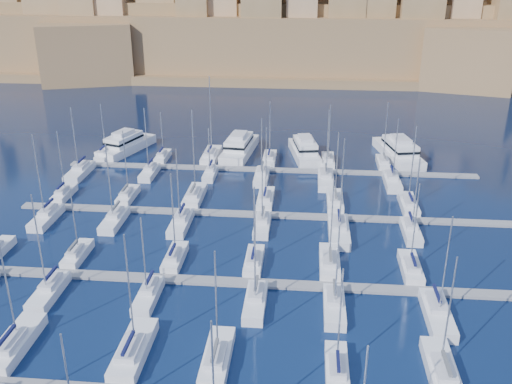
# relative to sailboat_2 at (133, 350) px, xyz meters

# --- Properties ---
(ground) EXTENTS (600.00, 600.00, 0.00)m
(ground) POSITION_rel_sailboat_2_xyz_m (10.83, 28.00, -0.76)
(ground) COLOR black
(ground) RESTS_ON ground
(pontoon_mid_near) EXTENTS (84.00, 2.00, 0.40)m
(pontoon_mid_near) POSITION_rel_sailboat_2_xyz_m (10.83, 16.00, -0.56)
(pontoon_mid_near) COLOR slate
(pontoon_mid_near) RESTS_ON ground
(pontoon_mid_far) EXTENTS (84.00, 2.00, 0.40)m
(pontoon_mid_far) POSITION_rel_sailboat_2_xyz_m (10.83, 38.00, -0.56)
(pontoon_mid_far) COLOR slate
(pontoon_mid_far) RESTS_ON ground
(pontoon_far) EXTENTS (84.00, 2.00, 0.40)m
(pontoon_far) POSITION_rel_sailboat_2_xyz_m (10.83, 60.00, -0.56)
(pontoon_far) COLOR slate
(pontoon_far) RESTS_ON ground
(sailboat_1) EXTENTS (3.04, 10.13, 15.76)m
(sailboat_1) POSITION_rel_sailboat_2_xyz_m (-13.63, -0.06, 0.00)
(sailboat_1) COLOR white
(sailboat_1) RESTS_ON ground
(sailboat_2) EXTENTS (3.08, 10.26, 15.09)m
(sailboat_2) POSITION_rel_sailboat_2_xyz_m (0.00, 0.00, 0.00)
(sailboat_2) COLOR white
(sailboat_2) RESTS_ON ground
(sailboat_3) EXTENTS (2.83, 9.45, 13.86)m
(sailboat_3) POSITION_rel_sailboat_2_xyz_m (9.43, -0.40, -0.02)
(sailboat_3) COLOR white
(sailboat_3) RESTS_ON ground
(sailboat_4) EXTENTS (2.41, 8.03, 12.96)m
(sailboat_4) POSITION_rel_sailboat_2_xyz_m (22.33, -1.09, -0.04)
(sailboat_4) COLOR white
(sailboat_4) RESTS_ON ground
(sailboat_5) EXTENTS (2.91, 9.69, 14.34)m
(sailboat_5) POSITION_rel_sailboat_2_xyz_m (33.33, -0.28, -0.01)
(sailboat_5) COLOR white
(sailboat_5) RESTS_ON ground
(sailboat_13) EXTENTS (2.32, 7.73, 11.16)m
(sailboat_13) POSITION_rel_sailboat_2_xyz_m (-14.56, 20.76, -0.06)
(sailboat_13) COLOR white
(sailboat_13) RESTS_ON ground
(sailboat_14) EXTENTS (2.45, 8.16, 13.84)m
(sailboat_14) POSITION_rel_sailboat_2_xyz_m (-0.08, 20.97, -0.03)
(sailboat_14) COLOR white
(sailboat_14) RESTS_ON ground
(sailboat_15) EXTENTS (2.45, 8.17, 12.32)m
(sailboat_15) POSITION_rel_sailboat_2_xyz_m (11.42, 20.97, -0.04)
(sailboat_15) COLOR white
(sailboat_15) RESTS_ON ground
(sailboat_16) EXTENTS (2.83, 9.43, 13.45)m
(sailboat_16) POSITION_rel_sailboat_2_xyz_m (22.18, 21.59, -0.02)
(sailboat_16) COLOR white
(sailboat_16) RESTS_ON ground
(sailboat_17) EXTENTS (2.58, 8.59, 13.49)m
(sailboat_17) POSITION_rel_sailboat_2_xyz_m (33.46, 21.18, -0.03)
(sailboat_17) COLOR white
(sailboat_17) RESTS_ON ground
(sailboat_19) EXTENTS (2.61, 8.70, 14.93)m
(sailboat_19) POSITION_rel_sailboat_2_xyz_m (-14.44, 10.75, -0.01)
(sailboat_19) COLOR white
(sailboat_19) RESTS_ON ground
(sailboat_20) EXTENTS (2.43, 8.11, 12.25)m
(sailboat_20) POSITION_rel_sailboat_2_xyz_m (-1.30, 11.05, -0.04)
(sailboat_20) COLOR white
(sailboat_20) RESTS_ON ground
(sailboat_21) EXTENTS (2.60, 8.65, 13.12)m
(sailboat_21) POSITION_rel_sailboat_2_xyz_m (12.58, 10.78, -0.03)
(sailboat_21) COLOR white
(sailboat_21) RESTS_ON ground
(sailboat_22) EXTENTS (2.63, 8.75, 12.46)m
(sailboat_22) POSITION_rel_sailboat_2_xyz_m (22.47, 10.73, -0.04)
(sailboat_22) COLOR white
(sailboat_22) RESTS_ON ground
(sailboat_23) EXTENTS (2.95, 9.83, 14.43)m
(sailboat_23) POSITION_rel_sailboat_2_xyz_m (34.93, 10.20, -0.01)
(sailboat_23) COLOR white
(sailboat_23) RESTS_ON ground
(sailboat_24) EXTENTS (2.26, 7.53, 12.78)m
(sailboat_24) POSITION_rel_sailboat_2_xyz_m (-25.65, 42.66, -0.04)
(sailboat_24) COLOR white
(sailboat_24) RESTS_ON ground
(sailboat_25) EXTENTS (2.40, 8.00, 13.10)m
(sailboat_25) POSITION_rel_sailboat_2_xyz_m (-13.76, 42.89, -0.03)
(sailboat_25) COLOR white
(sailboat_25) RESTS_ON ground
(sailboat_26) EXTENTS (2.98, 9.92, 16.88)m
(sailboat_26) POSITION_rel_sailboat_2_xyz_m (-1.58, 43.83, 0.01)
(sailboat_26) COLOR white
(sailboat_26) RESTS_ON ground
(sailboat_27) EXTENTS (2.74, 9.15, 14.18)m
(sailboat_27) POSITION_rel_sailboat_2_xyz_m (11.37, 43.45, -0.02)
(sailboat_27) COLOR white
(sailboat_27) RESTS_ON ground
(sailboat_28) EXTENTS (2.80, 9.33, 13.60)m
(sailboat_28) POSITION_rel_sailboat_2_xyz_m (23.72, 43.54, -0.02)
(sailboat_28) COLOR white
(sailboat_28) RESTS_ON ground
(sailboat_29) EXTENTS (2.72, 9.08, 15.08)m
(sailboat_29) POSITION_rel_sailboat_2_xyz_m (36.55, 43.42, -0.01)
(sailboat_29) COLOR white
(sailboat_29) RESTS_ON ground
(sailboat_30) EXTENTS (2.73, 9.11, 15.58)m
(sailboat_30) POSITION_rel_sailboat_2_xyz_m (-24.49, 32.55, -0.00)
(sailboat_30) COLOR white
(sailboat_30) RESTS_ON ground
(sailboat_31) EXTENTS (2.69, 8.98, 14.36)m
(sailboat_31) POSITION_rel_sailboat_2_xyz_m (-12.86, 32.62, -0.02)
(sailboat_31) COLOR white
(sailboat_31) RESTS_ON ground
(sailboat_32) EXTENTS (2.78, 9.26, 13.91)m
(sailboat_32) POSITION_rel_sailboat_2_xyz_m (-1.69, 32.48, -0.02)
(sailboat_32) COLOR white
(sailboat_32) RESTS_ON ground
(sailboat_33) EXTENTS (2.48, 8.28, 12.25)m
(sailboat_33) POSITION_rel_sailboat_2_xyz_m (11.65, 32.96, -0.04)
(sailboat_33) COLOR white
(sailboat_33) RESTS_ON ground
(sailboat_34) EXTENTS (3.22, 10.72, 16.54)m
(sailboat_34) POSITION_rel_sailboat_2_xyz_m (23.90, 31.76, 0.02)
(sailboat_34) COLOR white
(sailboat_34) RESTS_ON ground
(sailboat_35) EXTENTS (2.53, 8.42, 13.37)m
(sailboat_35) POSITION_rel_sailboat_2_xyz_m (35.32, 32.89, -0.03)
(sailboat_35) COLOR white
(sailboat_35) RESTS_ON ground
(sailboat_36) EXTENTS (2.35, 7.84, 12.14)m
(sailboat_36) POSITION_rel_sailboat_2_xyz_m (-25.60, 64.81, -0.05)
(sailboat_36) COLOR white
(sailboat_36) RESTS_ON ground
(sailboat_37) EXTENTS (2.28, 7.60, 10.77)m
(sailboat_37) POSITION_rel_sailboat_2_xyz_m (-12.66, 64.69, -0.06)
(sailboat_37) COLOR white
(sailboat_37) RESTS_ON ground
(sailboat_38) EXTENTS (3.21, 10.71, 18.26)m
(sailboat_38) POSITION_rel_sailboat_2_xyz_m (-2.28, 66.22, 0.03)
(sailboat_38) COLOR white
(sailboat_38) RESTS_ON ground
(sailboat_39) EXTENTS (2.65, 8.83, 13.49)m
(sailboat_39) POSITION_rel_sailboat_2_xyz_m (10.52, 65.30, -0.03)
(sailboat_39) COLOR white
(sailboat_39) RESTS_ON ground
(sailboat_40) EXTENTS (2.60, 8.66, 13.02)m
(sailboat_40) POSITION_rel_sailboat_2_xyz_m (23.02, 65.22, -0.03)
(sailboat_40) COLOR white
(sailboat_40) RESTS_ON ground
(sailboat_41) EXTENTS (2.42, 8.05, 13.85)m
(sailboat_41) POSITION_rel_sailboat_2_xyz_m (34.56, 64.92, -0.03)
(sailboat_41) COLOR white
(sailboat_41) RESTS_ON ground
(sailboat_42) EXTENTS (3.05, 10.16, 14.43)m
(sailboat_42) POSITION_rel_sailboat_2_xyz_m (-27.08, 54.04, -0.01)
(sailboat_42) COLOR white
(sailboat_42) RESTS_ON ground
(sailboat_43) EXTENTS (2.50, 8.34, 14.40)m
(sailboat_43) POSITION_rel_sailboat_2_xyz_m (-12.95, 54.93, -0.02)
(sailboat_43) COLOR white
(sailboat_43) RESTS_ON ground
(sailboat_44) EXTENTS (2.20, 7.34, 10.56)m
(sailboat_44) POSITION_rel_sailboat_2_xyz_m (-0.65, 55.43, -0.06)
(sailboat_44) COLOR white
(sailboat_44) RESTS_ON ground
(sailboat_45) EXTENTS (2.68, 8.93, 13.01)m
(sailboat_45) POSITION_rel_sailboat_2_xyz_m (9.75, 54.64, -0.03)
(sailboat_45) COLOR white
(sailboat_45) RESTS_ON ground
(sailboat_46) EXTENTS (3.00, 10.01, 15.09)m
(sailboat_46) POSITION_rel_sailboat_2_xyz_m (22.31, 54.12, -0.00)
(sailboat_46) COLOR white
(sailboat_46) RESTS_ON ground
(sailboat_47) EXTENTS (2.85, 9.50, 13.74)m
(sailboat_47) POSITION_rel_sailboat_2_xyz_m (35.06, 54.36, -0.02)
(sailboat_47) COLOR white
(sailboat_47) RESTS_ON ground
(motor_yacht_a) EXTENTS (9.99, 17.29, 5.25)m
(motor_yacht_a) POSITION_rel_sailboat_2_xyz_m (-22.31, 69.47, 0.96)
(motor_yacht_a) COLOR white
(motor_yacht_a) RESTS_ON ground
(motor_yacht_b) EXTENTS (7.16, 18.29, 5.25)m
(motor_yacht_b) POSITION_rel_sailboat_2_xyz_m (3.48, 70.07, 0.96)
(motor_yacht_b) COLOR white
(motor_yacht_b) RESTS_ON ground
(motor_yacht_c) EXTENTS (7.61, 16.43, 5.25)m
(motor_yacht_c) POSITION_rel_sailboat_2_xyz_m (17.99, 69.10, 0.96)
(motor_yacht_c) COLOR white
(motor_yacht_c) RESTS_ON ground
(motor_yacht_d) EXTENTS (9.47, 19.52, 5.25)m
(motor_yacht_d) POSITION_rel_sailboat_2_xyz_m (38.44, 70.51, 0.96)
(motor_yacht_d) COLOR white
(motor_yacht_d) RESTS_ON ground
(fortified_city) EXTENTS (460.00, 108.95, 59.52)m
(fortified_city) POSITION_rel_sailboat_2_xyz_m (10.64, 183.26, 13.98)
(fortified_city) COLOR brown
(fortified_city) RESTS_ON ground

